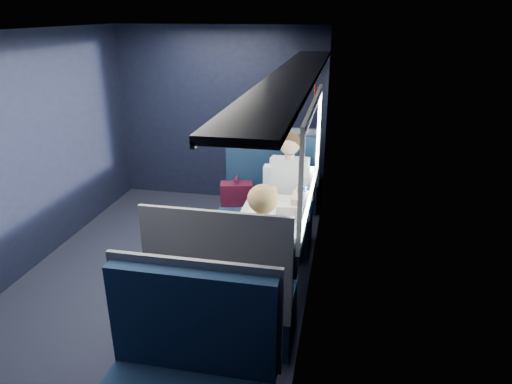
% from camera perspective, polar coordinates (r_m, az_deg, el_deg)
% --- Properties ---
extents(ground, '(2.80, 4.20, 0.01)m').
position_cam_1_polar(ground, '(4.74, -10.91, -10.00)').
color(ground, black).
extents(room_shell, '(3.00, 4.40, 2.40)m').
position_cam_1_polar(room_shell, '(4.15, -12.05, 7.65)').
color(room_shell, black).
rests_on(room_shell, ground).
extents(table, '(0.62, 1.00, 0.74)m').
position_cam_1_polar(table, '(4.16, 1.79, -3.80)').
color(table, '#54565E').
rests_on(table, ground).
extents(seat_bay_near, '(1.05, 0.62, 1.26)m').
position_cam_1_polar(seat_bay_near, '(5.07, 1.19, -1.90)').
color(seat_bay_near, '#0C1B34').
rests_on(seat_bay_near, ground).
extents(seat_bay_far, '(1.04, 0.62, 1.26)m').
position_cam_1_polar(seat_bay_far, '(3.57, -3.61, -13.13)').
color(seat_bay_far, '#0C1B34').
rests_on(seat_bay_far, ground).
extents(seat_row_front, '(1.04, 0.51, 1.16)m').
position_cam_1_polar(seat_row_front, '(5.92, 2.91, 1.49)').
color(seat_row_front, '#0C1B34').
rests_on(seat_row_front, ground).
extents(man, '(0.53, 0.56, 1.32)m').
position_cam_1_polar(man, '(4.76, 4.00, 0.29)').
color(man, black).
rests_on(man, ground).
extents(woman, '(0.53, 0.56, 1.32)m').
position_cam_1_polar(woman, '(3.50, 0.97, -7.84)').
color(woman, black).
rests_on(woman, ground).
extents(papers, '(0.61, 0.79, 0.01)m').
position_cam_1_polar(papers, '(4.08, 1.90, -3.07)').
color(papers, white).
rests_on(papers, table).
extents(laptop, '(0.26, 0.32, 0.22)m').
position_cam_1_polar(laptop, '(4.09, 4.71, -2.22)').
color(laptop, silver).
rests_on(laptop, table).
extents(bottle_small, '(0.06, 0.06, 0.21)m').
position_cam_1_polar(bottle_small, '(4.23, 6.13, -0.91)').
color(bottle_small, silver).
rests_on(bottle_small, table).
extents(cup, '(0.07, 0.07, 0.09)m').
position_cam_1_polar(cup, '(4.48, 5.46, -0.24)').
color(cup, white).
rests_on(cup, table).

